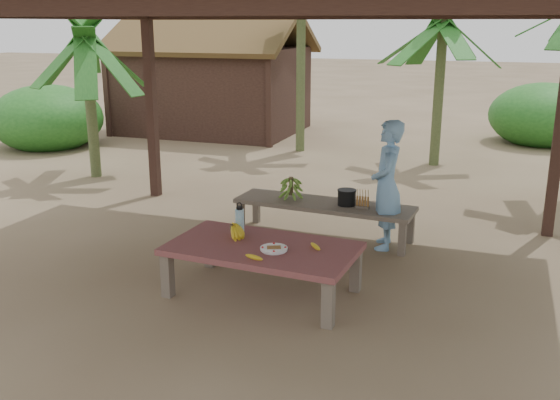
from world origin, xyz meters
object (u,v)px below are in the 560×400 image
(bench, at_px, (324,207))
(cooking_pot, at_px, (347,198))
(work_table, at_px, (262,252))
(woman, at_px, (387,185))
(ripe_banana_bunch, at_px, (232,230))
(plate, at_px, (274,249))
(water_flask, at_px, (240,220))

(bench, bearing_deg, cooking_pot, 2.54)
(work_table, height_order, woman, woman)
(bench, relative_size, ripe_banana_bunch, 8.86)
(ripe_banana_bunch, distance_m, plate, 0.57)
(ripe_banana_bunch, bearing_deg, bench, 73.97)
(ripe_banana_bunch, xyz_separation_m, plate, (0.53, -0.21, -0.06))
(bench, distance_m, water_flask, 1.62)
(bench, xyz_separation_m, cooking_pot, (0.28, -0.01, 0.15))
(work_table, height_order, ripe_banana_bunch, ripe_banana_bunch)
(ripe_banana_bunch, bearing_deg, work_table, -17.50)
(work_table, relative_size, bench, 0.83)
(cooking_pot, bearing_deg, work_table, -102.37)
(water_flask, xyz_separation_m, cooking_pot, (0.74, 1.53, -0.10))
(work_table, bearing_deg, ripe_banana_bunch, 165.98)
(bench, relative_size, water_flask, 6.81)
(water_flask, bearing_deg, work_table, -37.46)
(woman, bearing_deg, work_table, -37.02)
(work_table, relative_size, cooking_pot, 8.58)
(plate, bearing_deg, ripe_banana_bunch, 158.10)
(water_flask, relative_size, woman, 0.22)
(plate, distance_m, water_flask, 0.63)
(cooking_pot, bearing_deg, water_flask, -115.93)
(work_table, xyz_separation_m, water_flask, (-0.35, 0.27, 0.20))
(work_table, bearing_deg, bench, 89.95)
(water_flask, bearing_deg, bench, 73.31)
(woman, bearing_deg, water_flask, -50.17)
(bench, xyz_separation_m, water_flask, (-0.46, -1.54, 0.24))
(water_flask, bearing_deg, ripe_banana_bunch, -99.07)
(ripe_banana_bunch, relative_size, cooking_pot, 1.16)
(water_flask, bearing_deg, cooking_pot, 64.07)
(bench, distance_m, ripe_banana_bunch, 1.76)
(plate, bearing_deg, bench, 91.27)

